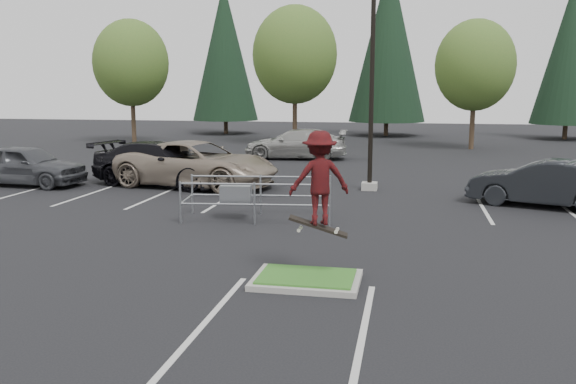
% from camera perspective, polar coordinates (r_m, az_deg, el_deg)
% --- Properties ---
extents(ground, '(120.00, 120.00, 0.00)m').
position_cam_1_polar(ground, '(12.76, 1.74, -8.48)').
color(ground, black).
rests_on(ground, ground).
extents(grass_median, '(2.20, 1.60, 0.16)m').
position_cam_1_polar(grass_median, '(12.73, 1.75, -8.15)').
color(grass_median, gray).
rests_on(grass_median, ground).
extents(stall_lines, '(22.62, 17.60, 0.01)m').
position_cam_1_polar(stall_lines, '(18.72, 0.73, -2.57)').
color(stall_lines, beige).
rests_on(stall_lines, ground).
extents(light_pole, '(0.70, 0.60, 10.12)m').
position_cam_1_polar(light_pole, '(24.01, 7.87, 10.99)').
color(light_pole, gray).
rests_on(light_pole, ground).
extents(decid_a, '(5.44, 5.44, 8.91)m').
position_cam_1_polar(decid_a, '(46.54, -14.45, 11.37)').
color(decid_a, '#38281C').
rests_on(decid_a, ground).
extents(decid_b, '(5.89, 5.89, 9.64)m').
position_cam_1_polar(decid_b, '(43.28, 0.65, 12.43)').
color(decid_b, '#38281C').
rests_on(decid_b, ground).
extents(decid_c, '(5.12, 5.12, 8.38)m').
position_cam_1_polar(decid_c, '(42.00, 17.08, 11.02)').
color(decid_c, '#38281C').
rests_on(decid_c, ground).
extents(conif_a, '(5.72, 5.72, 13.00)m').
position_cam_1_polar(conif_a, '(54.45, -5.95, 12.93)').
color(conif_a, '#38281C').
rests_on(conif_a, ground).
extents(conif_b, '(6.38, 6.38, 14.50)m').
position_cam_1_polar(conif_b, '(52.63, 9.37, 13.79)').
color(conif_b, '#38281C').
rests_on(conif_b, ground).
extents(conif_c, '(5.50, 5.50, 12.50)m').
position_cam_1_polar(conif_c, '(52.91, 24.97, 11.92)').
color(conif_c, '#38281C').
rests_on(conif_c, ground).
extents(cart_corral, '(4.64, 2.16, 1.27)m').
position_cam_1_polar(cart_corral, '(18.67, -4.40, -0.14)').
color(cart_corral, '#96999E').
rests_on(cart_corral, ground).
extents(skateboarder, '(1.42, 1.11, 2.19)m').
position_cam_1_polar(skateboarder, '(12.41, 2.88, 1.26)').
color(skateboarder, black).
rests_on(skateboarder, ground).
extents(car_l_tan, '(7.15, 4.30, 1.86)m').
position_cam_1_polar(car_l_tan, '(25.13, -8.56, 2.62)').
color(car_l_tan, gray).
rests_on(car_l_tan, ground).
extents(car_l_black, '(6.56, 3.68, 1.80)m').
position_cam_1_polar(car_l_black, '(25.68, -11.71, 2.60)').
color(car_l_black, black).
rests_on(car_l_black, ground).
extents(car_l_grey, '(5.08, 2.34, 1.69)m').
position_cam_1_polar(car_l_grey, '(27.37, -23.30, 2.33)').
color(car_l_grey, '#424449').
rests_on(car_l_grey, ground).
extents(car_r_charc, '(5.13, 3.25, 1.60)m').
position_cam_1_polar(car_r_charc, '(22.36, 22.79, 0.76)').
color(car_r_charc, black).
rests_on(car_r_charc, ground).
extents(car_far_silver, '(5.96, 2.72, 1.69)m').
position_cam_1_polar(car_far_silver, '(34.68, 0.74, 4.51)').
color(car_far_silver, '#A6A5A0').
rests_on(car_far_silver, ground).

